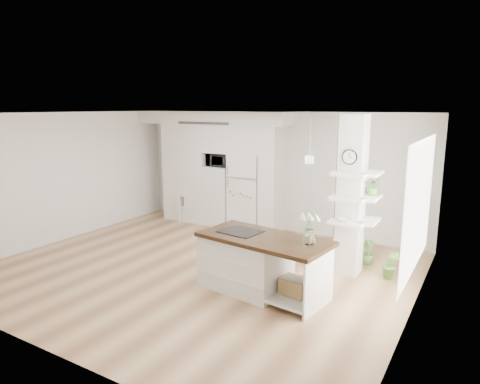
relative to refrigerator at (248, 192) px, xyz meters
The scene contains 14 objects.
floor 2.87m from the refrigerator, 78.93° to the right, with size 7.00×6.00×0.01m, color tan.
room 2.90m from the refrigerator, 78.93° to the right, with size 7.04×6.04×2.72m.
cabinet_wall 1.12m from the refrigerator, behind, with size 4.00×0.71×2.70m.
refrigerator is the anchor object (origin of this frame).
column 3.33m from the refrigerator, 28.14° to the right, with size 0.69×0.90×2.70m.
window 4.70m from the refrigerator, 30.76° to the right, with size 2.40×2.40×0.00m, color white.
pendant_light 3.59m from the refrigerator, 48.71° to the right, with size 0.12×0.12×0.10m, color white.
kitchen_island 3.45m from the refrigerator, 59.37° to the right, with size 2.09×1.19×1.47m.
bookshelf 1.59m from the refrigerator, behind, with size 0.68×0.55×0.70m.
floor_plant_a 3.85m from the refrigerator, 22.08° to the right, with size 0.28×0.22×0.50m, color #498133.
floor_plant_b 3.21m from the refrigerator, 16.70° to the right, with size 0.25×0.25×0.44m, color #498133.
microwave 1.02m from the refrigerator, behind, with size 0.54×0.37×0.30m, color #2D2D2D.
shelf_plant 3.51m from the refrigerator, 23.68° to the right, with size 0.27×0.23×0.30m, color #498133.
decor_bowl 3.34m from the refrigerator, 32.27° to the right, with size 0.22×0.22×0.05m, color white.
Camera 1 is at (4.26, -5.76, 2.81)m, focal length 32.00 mm.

